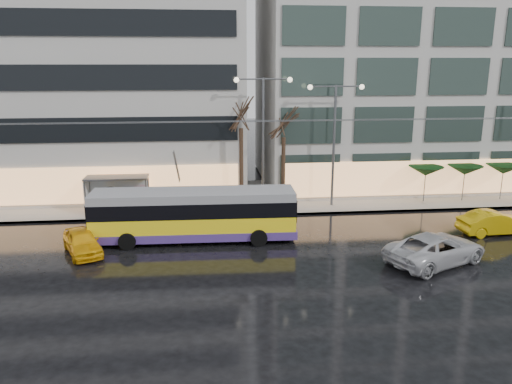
{
  "coord_description": "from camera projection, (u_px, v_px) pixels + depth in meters",
  "views": [
    {
      "loc": [
        -1.97,
        -23.12,
        10.13
      ],
      "look_at": [
        0.91,
        5.0,
        2.77
      ],
      "focal_mm": 35.0,
      "sensor_mm": 36.0,
      "label": 1
    }
  ],
  "objects": [
    {
      "name": "ground",
      "position": [
        248.0,
        271.0,
        25.01
      ],
      "size": [
        140.0,
        140.0,
        0.0
      ],
      "primitive_type": "plane",
      "color": "black",
      "rests_on": "ground"
    },
    {
      "name": "sidewalk",
      "position": [
        258.0,
        196.0,
        38.66
      ],
      "size": [
        80.0,
        10.0,
        0.15
      ],
      "primitive_type": "cube",
      "color": "gray",
      "rests_on": "ground"
    },
    {
      "name": "kerb",
      "position": [
        266.0,
        215.0,
        33.9
      ],
      "size": [
        80.0,
        0.1,
        0.15
      ],
      "primitive_type": "cube",
      "color": "slate",
      "rests_on": "ground"
    },
    {
      "name": "building_left",
      "position": [
        22.0,
        49.0,
        38.91
      ],
      "size": [
        34.0,
        14.0,
        22.0
      ],
      "primitive_type": "cube",
      "color": "#B6B3AE",
      "rests_on": "sidewalk"
    },
    {
      "name": "building_right",
      "position": [
        452.0,
        32.0,
        41.99
      ],
      "size": [
        32.0,
        14.0,
        25.0
      ],
      "primitive_type": "cube",
      "color": "#B6B3AE",
      "rests_on": "sidewalk"
    },
    {
      "name": "trolleybus",
      "position": [
        194.0,
        216.0,
        28.91
      ],
      "size": [
        11.78,
        4.7,
        5.43
      ],
      "color": "yellow",
      "rests_on": "ground"
    },
    {
      "name": "catenary",
      "position": [
        253.0,
        158.0,
        31.68
      ],
      "size": [
        42.24,
        5.12,
        7.0
      ],
      "color": "#595B60",
      "rests_on": "ground"
    },
    {
      "name": "bus_shelter",
      "position": [
        112.0,
        186.0,
        33.97
      ],
      "size": [
        4.2,
        1.6,
        2.51
      ],
      "color": "#595B60",
      "rests_on": "sidewalk"
    },
    {
      "name": "street_lamp_near",
      "position": [
        263.0,
        125.0,
        34.09
      ],
      "size": [
        3.96,
        0.36,
        9.03
      ],
      "color": "#595B60",
      "rests_on": "sidewalk"
    },
    {
      "name": "street_lamp_far",
      "position": [
        334.0,
        128.0,
        34.66
      ],
      "size": [
        3.96,
        0.36,
        8.53
      ],
      "color": "#595B60",
      "rests_on": "sidewalk"
    },
    {
      "name": "tree_a",
      "position": [
        241.0,
        109.0,
        33.86
      ],
      "size": [
        3.2,
        3.2,
        8.4
      ],
      "color": "black",
      "rests_on": "sidewalk"
    },
    {
      "name": "tree_b",
      "position": [
        284.0,
        118.0,
        34.52
      ],
      "size": [
        3.2,
        3.2,
        7.7
      ],
      "color": "black",
      "rests_on": "sidewalk"
    },
    {
      "name": "parasol_a",
      "position": [
        426.0,
        171.0,
        36.36
      ],
      "size": [
        2.5,
        2.5,
        2.65
      ],
      "color": "#595B60",
      "rests_on": "sidewalk"
    },
    {
      "name": "parasol_b",
      "position": [
        465.0,
        170.0,
        36.66
      ],
      "size": [
        2.5,
        2.5,
        2.65
      ],
      "color": "#595B60",
      "rests_on": "sidewalk"
    },
    {
      "name": "parasol_c",
      "position": [
        503.0,
        169.0,
        36.96
      ],
      "size": [
        2.5,
        2.5,
        2.65
      ],
      "color": "#595B60",
      "rests_on": "sidewalk"
    },
    {
      "name": "taxi_a",
      "position": [
        82.0,
        242.0,
        27.12
      ],
      "size": [
        3.07,
        4.24,
        1.34
      ],
      "primitive_type": "imported",
      "rotation": [
        0.0,
        0.0,
        0.42
      ],
      "color": "#F3AE0C",
      "rests_on": "ground"
    },
    {
      "name": "taxi_b",
      "position": [
        494.0,
        223.0,
        30.21
      ],
      "size": [
        4.43,
        1.81,
        1.43
      ],
      "primitive_type": "imported",
      "rotation": [
        0.0,
        0.0,
        1.64
      ],
      "color": "gold",
      "rests_on": "ground"
    },
    {
      "name": "sedan_silver",
      "position": [
        436.0,
        249.0,
        25.78
      ],
      "size": [
        6.25,
        4.76,
        1.58
      ],
      "primitive_type": "imported",
      "rotation": [
        0.0,
        0.0,
        2.01
      ],
      "color": "#BAB9BF",
      "rests_on": "ground"
    },
    {
      "name": "pedestrian_a",
      "position": [
        141.0,
        195.0,
        33.03
      ],
      "size": [
        1.02,
        1.04,
        2.19
      ],
      "color": "black",
      "rests_on": "sidewalk"
    },
    {
      "name": "pedestrian_b",
      "position": [
        128.0,
        205.0,
        33.18
      ],
      "size": [
        0.77,
        0.61,
        1.55
      ],
      "color": "black",
      "rests_on": "sidewalk"
    },
    {
      "name": "pedestrian_c",
      "position": [
        111.0,
        201.0,
        32.92
      ],
      "size": [
        0.99,
        0.85,
        2.11
      ],
      "color": "black",
      "rests_on": "sidewalk"
    }
  ]
}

